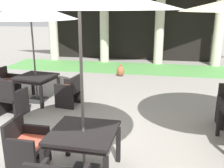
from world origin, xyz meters
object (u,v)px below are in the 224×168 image
object	(u,v)px
patio_chair_near_foreground_west	(26,145)
patio_chair_mid_left_south	(11,98)
patio_table_near_foreground	(84,136)
patio_table_mid_left	(36,79)
patio_chair_mid_left_west	(6,83)
patio_umbrella_mid_left	(30,11)
patio_chair_mid_left_east	(70,91)
terracotta_urn	(120,71)

from	to	relation	value
patio_chair_near_foreground_west	patio_chair_mid_left_south	distance (m)	2.46
patio_table_near_foreground	patio_chair_near_foreground_west	size ratio (longest dim) A/B	1.21
patio_table_mid_left	patio_chair_mid_left_south	world-z (taller)	patio_chair_mid_left_south
patio_table_near_foreground	patio_chair_mid_left_south	size ratio (longest dim) A/B	1.08
patio_chair_near_foreground_west	patio_chair_mid_left_west	size ratio (longest dim) A/B	0.96
patio_table_mid_left	patio_chair_mid_left_west	size ratio (longest dim) A/B	1.26
patio_table_near_foreground	patio_chair_mid_left_west	bearing A→B (deg)	135.95
patio_chair_mid_left_west	patio_chair_near_foreground_west	bearing A→B (deg)	44.61
patio_table_mid_left	patio_umbrella_mid_left	bearing A→B (deg)	135.00
patio_table_mid_left	patio_chair_mid_left_south	distance (m)	1.07
patio_table_mid_left	patio_umbrella_mid_left	size ratio (longest dim) A/B	0.40
patio_table_near_foreground	patio_chair_mid_left_east	world-z (taller)	patio_chair_mid_left_east
patio_chair_near_foreground_west	patio_umbrella_mid_left	world-z (taller)	patio_umbrella_mid_left
patio_chair_mid_left_east	terracotta_urn	size ratio (longest dim) A/B	1.79
patio_chair_near_foreground_west	patio_chair_mid_left_west	world-z (taller)	patio_chair_mid_left_west
patio_table_near_foreground	terracotta_urn	distance (m)	6.30
patio_table_mid_left	patio_chair_mid_left_west	bearing A→B (deg)	171.50
patio_umbrella_mid_left	patio_chair_mid_left_west	xyz separation A→B (m)	(-1.03, 0.15, -2.03)
patio_table_near_foreground	patio_chair_mid_left_west	distance (m)	4.60
patio_table_mid_left	patio_chair_mid_left_east	world-z (taller)	patio_chair_mid_left_east
patio_chair_near_foreground_west	patio_chair_mid_left_west	bearing A→B (deg)	-142.67
patio_table_mid_left	patio_chair_mid_left_east	distance (m)	1.06
patio_chair_near_foreground_west	patio_table_mid_left	distance (m)	3.29
patio_chair_near_foreground_west	patio_table_mid_left	world-z (taller)	patio_chair_near_foreground_west
patio_table_near_foreground	patio_chair_mid_left_west	world-z (taller)	patio_chair_mid_left_west
patio_table_near_foreground	patio_umbrella_mid_left	xyz separation A→B (m)	(-2.28, 3.04, 1.80)
patio_chair_near_foreground_west	patio_umbrella_mid_left	size ratio (longest dim) A/B	0.30
patio_chair_mid_left_south	patio_table_near_foreground	bearing A→B (deg)	-31.11
patio_chair_near_foreground_west	patio_chair_mid_left_west	xyz separation A→B (m)	(-2.32, 3.17, 0.03)
terracotta_urn	patio_chair_mid_left_east	bearing A→B (deg)	-103.94
patio_table_mid_left	patio_chair_mid_left_south	bearing A→B (deg)	-98.50
patio_table_near_foreground	terracotta_urn	size ratio (longest dim) A/B	2.14
patio_table_near_foreground	patio_table_mid_left	xyz separation A→B (m)	(-2.28, 3.04, -0.01)
patio_table_near_foreground	patio_chair_mid_left_east	xyz separation A→B (m)	(-1.25, 2.89, -0.25)
patio_table_near_foreground	patio_chair_mid_left_west	xyz separation A→B (m)	(-3.30, 3.20, -0.24)
patio_table_mid_left	patio_chair_near_foreground_west	bearing A→B (deg)	-66.90
patio_umbrella_mid_left	patio_chair_near_foreground_west	bearing A→B (deg)	-66.90
patio_chair_near_foreground_west	patio_chair_mid_left_south	xyz separation A→B (m)	(-1.44, 1.99, 0.03)
patio_chair_near_foreground_west	patio_umbrella_mid_left	distance (m)	3.88
patio_chair_mid_left_east	terracotta_urn	bearing A→B (deg)	-5.44
patio_table_mid_left	patio_chair_mid_left_east	xyz separation A→B (m)	(1.03, -0.15, -0.24)
patio_chair_mid_left_south	patio_umbrella_mid_left	bearing A→B (deg)	90.00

